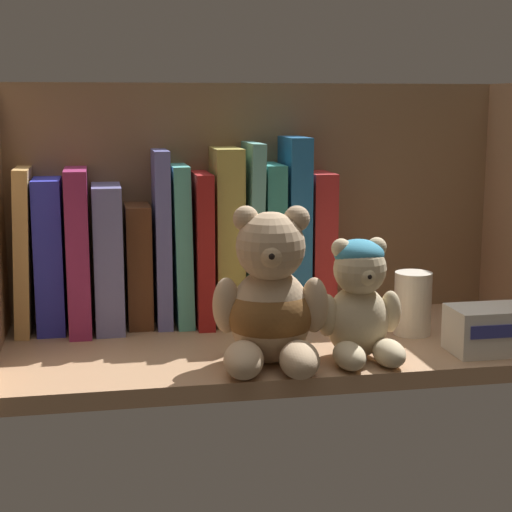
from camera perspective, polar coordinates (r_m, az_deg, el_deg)
The scene contains 19 objects.
shelf_board at distance 101.14cm, azimuth 1.60°, elevation -6.38°, with size 65.02×28.01×2.00cm, color #A87F5B.
shelf_back_panel at distance 111.97cm, azimuth 0.02°, elevation 3.33°, with size 67.42×1.20×32.76cm, color #836243.
book_0 at distance 108.11cm, azimuth -15.55°, elevation 0.46°, with size 1.80×11.68×20.48cm, color tan.
book_1 at distance 108.01cm, azimuth -13.90°, elevation 0.16°, with size 3.42×10.75×19.12cm, color #2D33C0.
book_2 at distance 107.77cm, azimuth -12.03°, elevation 0.55°, with size 2.71×14.91×20.35cm, color #91275A.
book_3 at distance 107.93cm, azimuth -10.09°, elevation 0.07°, with size 3.53×13.39×18.27cm, color #6E71B0.
book_4 at distance 108.28cm, azimuth -8.06°, elevation -0.55°, with size 3.12×9.13×15.60cm, color brown.
book_5 at distance 107.87cm, azimuth -6.51°, elevation 1.29°, with size 1.90×10.29×22.45cm, color #666AB7.
book_6 at distance 108.23cm, azimuth -5.19°, elevation 0.83°, with size 2.09×10.76×20.54cm, color #53B1A6.
book_7 at distance 108.59cm, azimuth -3.84°, elevation 0.63°, with size 2.10×13.00×19.59cm, color maroon.
book_8 at distance 108.79cm, azimuth -2.12°, elevation 1.48°, with size 3.53×10.94×22.63cm, color #AF9E4A.
book_9 at distance 109.25cm, azimuth -0.51°, elevation 1.70°, with size 1.71×12.74×23.29cm, color #62A59D.
book_10 at distance 109.96cm, azimuth 0.82°, elevation 1.04°, with size 2.52×12.07×20.57cm, color teal.
book_11 at distance 110.37cm, azimuth 2.43°, elevation 1.95°, with size 2.82×11.70×23.95cm, color #205E98.
book_12 at distance 111.57cm, azimuth 4.13°, elevation 0.83°, with size 3.04×10.46×19.35cm, color #AE2525.
teddy_bear_larger at distance 90.45cm, azimuth 0.99°, elevation -3.26°, with size 12.94×13.82×17.44cm.
teddy_bear_smaller at distance 93.17cm, azimuth 7.11°, elevation -3.18°, with size 9.92×10.05×13.63cm.
pillar_candle at distance 104.26cm, azimuth 10.76°, elevation -3.26°, with size 4.57×4.57×7.80cm, color silver.
small_product_box at distance 99.79cm, azimuth 15.90°, elevation -4.85°, with size 9.98×6.29×5.27cm.
Camera 1 is at (-21.07, -94.47, 30.35)cm, focal length 58.52 mm.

